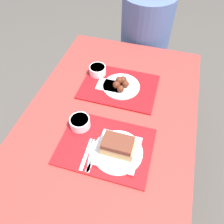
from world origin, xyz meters
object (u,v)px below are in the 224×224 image
object	(u,v)px
tray_far	(119,87)
brisket_sandwich_plate	(118,148)
bowl_coleslaw_far	(98,70)
person_seated_across	(146,26)
tray_near	(106,146)
wings_plate_far	(121,85)
bowl_coleslaw_near	(80,122)

from	to	relation	value
tray_far	brisket_sandwich_plate	distance (m)	0.45
brisket_sandwich_plate	bowl_coleslaw_far	world-z (taller)	brisket_sandwich_plate
person_seated_across	tray_near	bearing A→B (deg)	-89.52
bowl_coleslaw_far	person_seated_across	xyz separation A→B (m)	(0.20, 0.62, -0.01)
wings_plate_far	person_seated_across	bearing A→B (deg)	88.13
bowl_coleslaw_near	wings_plate_far	distance (m)	0.36
tray_far	bowl_coleslaw_far	xyz separation A→B (m)	(-0.16, 0.07, 0.04)
tray_near	brisket_sandwich_plate	world-z (taller)	brisket_sandwich_plate
wings_plate_far	person_seated_across	world-z (taller)	person_seated_across
tray_far	person_seated_across	world-z (taller)	person_seated_across
tray_far	person_seated_across	xyz separation A→B (m)	(0.04, 0.70, 0.02)
bowl_coleslaw_far	brisket_sandwich_plate	bearing A→B (deg)	-62.03
bowl_coleslaw_near	wings_plate_far	size ratio (longest dim) A/B	0.47
bowl_coleslaw_far	person_seated_across	world-z (taller)	person_seated_across
bowl_coleslaw_far	bowl_coleslaw_near	bearing A→B (deg)	-83.85
brisket_sandwich_plate	wings_plate_far	size ratio (longest dim) A/B	1.08
bowl_coleslaw_near	person_seated_across	bearing A→B (deg)	81.69
wings_plate_far	person_seated_across	size ratio (longest dim) A/B	0.29
tray_near	person_seated_across	distance (m)	1.12
tray_far	person_seated_across	size ratio (longest dim) A/B	0.59
wings_plate_far	person_seated_across	xyz separation A→B (m)	(0.02, 0.70, 0.00)
tray_near	bowl_coleslaw_far	world-z (taller)	bowl_coleslaw_far
tray_far	bowl_coleslaw_near	bearing A→B (deg)	-108.83
tray_far	brisket_sandwich_plate	bearing A→B (deg)	-75.81
tray_near	tray_far	size ratio (longest dim) A/B	1.00
brisket_sandwich_plate	bowl_coleslaw_near	bearing A→B (deg)	156.97
bowl_coleslaw_near	bowl_coleslaw_far	bearing A→B (deg)	96.15
brisket_sandwich_plate	wings_plate_far	world-z (taller)	brisket_sandwich_plate
tray_near	wings_plate_far	xyz separation A→B (m)	(-0.03, 0.42, 0.02)
bowl_coleslaw_near	brisket_sandwich_plate	distance (m)	0.25
tray_far	wings_plate_far	size ratio (longest dim) A/B	2.02
tray_near	person_seated_across	xyz separation A→B (m)	(-0.01, 1.12, 0.02)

